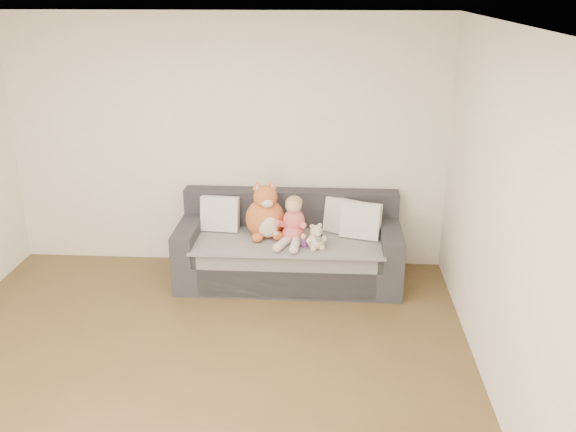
% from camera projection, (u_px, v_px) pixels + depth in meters
% --- Properties ---
extents(room_shell, '(5.00, 5.00, 5.00)m').
position_uv_depth(room_shell, '(183.00, 212.00, 4.61)').
color(room_shell, brown).
rests_on(room_shell, ground).
extents(sofa, '(2.20, 0.94, 0.85)m').
position_uv_depth(sofa, '(289.00, 251.00, 6.45)').
color(sofa, '#2B2B31').
rests_on(sofa, ground).
extents(cushion_left, '(0.40, 0.21, 0.36)m').
position_uv_depth(cushion_left, '(220.00, 214.00, 6.48)').
color(cushion_left, silver).
rests_on(cushion_left, sofa).
extents(cushion_right_back, '(0.42, 0.34, 0.36)m').
position_uv_depth(cushion_right_back, '(343.00, 216.00, 6.41)').
color(cushion_right_back, silver).
rests_on(cushion_right_back, sofa).
extents(cushion_right_front, '(0.42, 0.28, 0.37)m').
position_uv_depth(cushion_right_front, '(361.00, 220.00, 6.29)').
color(cushion_right_front, silver).
rests_on(cushion_right_front, sofa).
extents(toddler, '(0.32, 0.48, 0.46)m').
position_uv_depth(toddler, '(293.00, 223.00, 6.17)').
color(toddler, '#E04F6A').
rests_on(toddler, sofa).
extents(plush_cat, '(0.48, 0.46, 0.60)m').
position_uv_depth(plush_cat, '(266.00, 215.00, 6.31)').
color(plush_cat, '#C8602C').
rests_on(plush_cat, sofa).
extents(teddy_bear, '(0.19, 0.16, 0.26)m').
position_uv_depth(teddy_bear, '(316.00, 239.00, 6.04)').
color(teddy_bear, tan).
rests_on(teddy_bear, sofa).
extents(plush_cow, '(0.13, 0.20, 0.16)m').
position_uv_depth(plush_cow, '(319.00, 241.00, 6.09)').
color(plush_cow, white).
rests_on(plush_cow, sofa).
extents(sippy_cup, '(0.10, 0.08, 0.11)m').
position_uv_depth(sippy_cup, '(304.00, 241.00, 6.11)').
color(sippy_cup, '#7F3591').
rests_on(sippy_cup, sofa).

